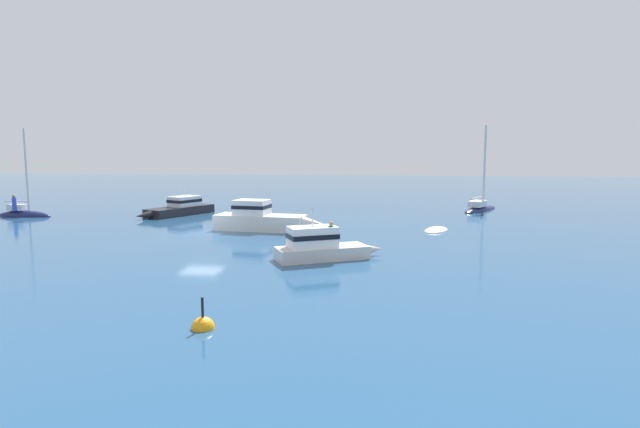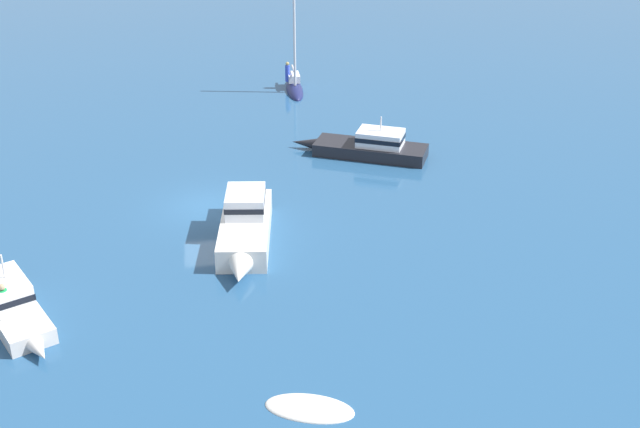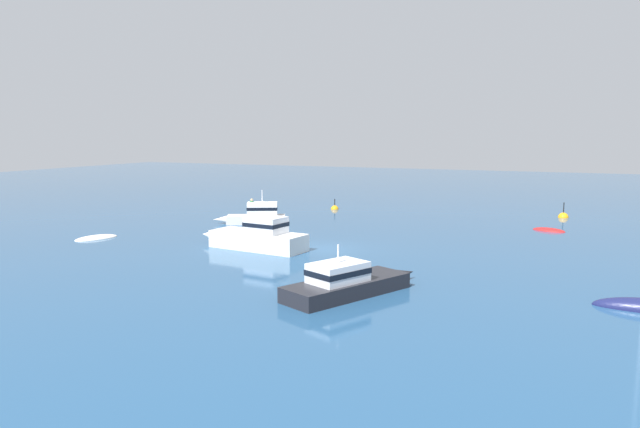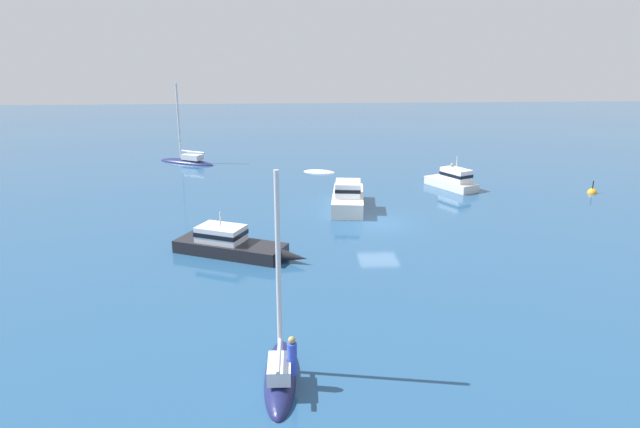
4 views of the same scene
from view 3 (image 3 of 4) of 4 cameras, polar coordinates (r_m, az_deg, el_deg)
The scene contains 8 objects.
ground_plane at distance 35.52m, azimuth 0.27°, elevation -3.39°, with size 160.00×160.00×0.00m, color navy.
skiff at distance 41.73m, azimuth -20.81°, elevation -2.22°, with size 2.27×3.17×0.43m.
launch at distance 45.63m, azimuth -6.11°, elevation -0.06°, with size 5.44×3.49×2.59m.
rib at distance 45.09m, azimuth 21.24°, elevation -1.52°, with size 2.54×1.78×0.43m.
powerboat at distance 35.66m, azimuth -6.23°, elevation -2.16°, with size 7.56×2.83×2.00m.
cabin_cruiser at distance 25.55m, azimuth 2.66°, elevation -6.55°, with size 4.33×7.31×2.28m.
channel_buoy at distance 52.51m, azimuth 22.45°, elevation -0.31°, with size 0.83×0.83×1.66m.
mooring_buoy at distance 53.83m, azimuth 1.43°, elevation 0.47°, with size 0.70×0.70×1.30m.
Camera 3 is at (-13.92, 31.94, 6.95)m, focal length 33.11 mm.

